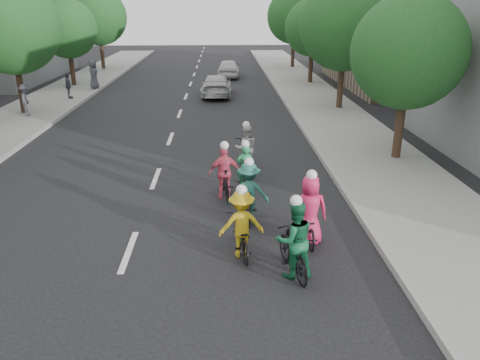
{
  "coord_description": "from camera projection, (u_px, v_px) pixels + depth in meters",
  "views": [
    {
      "loc": [
        2.27,
        -9.94,
        5.54
      ],
      "look_at": [
        2.75,
        2.09,
        1.0
      ],
      "focal_mm": 35.0,
      "sensor_mm": 36.0,
      "label": 1
    }
  ],
  "objects": [
    {
      "name": "tree_l_5",
      "position": [
        98.0,
        17.0,
        40.11
      ],
      "size": [
        4.8,
        4.8,
        6.93
      ],
      "color": "black",
      "rests_on": "ground"
    },
    {
      "name": "cyclist_4",
      "position": [
        245.0,
        172.0,
        14.66
      ],
      "size": [
        0.69,
        1.85,
        1.66
      ],
      "rotation": [
        0.0,
        0.0,
        3.04
      ],
      "color": "black",
      "rests_on": "ground"
    },
    {
      "name": "cyclist_1",
      "position": [
        294.0,
        245.0,
        9.98
      ],
      "size": [
        0.96,
        1.79,
        1.89
      ],
      "rotation": [
        0.0,
        0.0,
        3.35
      ],
      "color": "black",
      "rests_on": "ground"
    },
    {
      "name": "cyclist_0",
      "position": [
        225.0,
        177.0,
        14.07
      ],
      "size": [
        1.01,
        1.65,
        1.79
      ],
      "rotation": [
        0.0,
        0.0,
        3.28
      ],
      "color": "black",
      "rests_on": "ground"
    },
    {
      "name": "cyclist_2",
      "position": [
        241.0,
        229.0,
        10.83
      ],
      "size": [
        1.11,
        1.74,
        1.77
      ],
      "rotation": [
        0.0,
        0.0,
        3.26
      ],
      "color": "black",
      "rests_on": "ground"
    },
    {
      "name": "tree_r_0",
      "position": [
        408.0,
        52.0,
        16.26
      ],
      "size": [
        4.0,
        4.0,
        5.97
      ],
      "color": "black",
      "rests_on": "ground"
    },
    {
      "name": "tree_l_4",
      "position": [
        67.0,
        29.0,
        31.89
      ],
      "size": [
        4.0,
        4.0,
        5.97
      ],
      "color": "black",
      "rests_on": "ground"
    },
    {
      "name": "tree_r_3",
      "position": [
        294.0,
        16.0,
        41.3
      ],
      "size": [
        4.8,
        4.8,
        6.93
      ],
      "color": "black",
      "rests_on": "ground"
    },
    {
      "name": "curb_left",
      "position": [
        30.0,
        138.0,
        20.25
      ],
      "size": [
        0.18,
        80.0,
        0.18
      ],
      "primitive_type": "cube",
      "color": "#999993",
      "rests_on": "ground"
    },
    {
      "name": "follow_car_trail",
      "position": [
        229.0,
        68.0,
        37.34
      ],
      "size": [
        1.87,
        4.27,
        1.43
      ],
      "primitive_type": "imported",
      "rotation": [
        0.0,
        0.0,
        3.1
      ],
      "color": "silver",
      "rests_on": "ground"
    },
    {
      "name": "cyclist_5",
      "position": [
        249.0,
        197.0,
        12.49
      ],
      "size": [
        1.09,
        1.57,
        1.83
      ],
      "rotation": [
        0.0,
        0.0,
        3.13
      ],
      "color": "black",
      "rests_on": "ground"
    },
    {
      "name": "follow_car_lead",
      "position": [
        216.0,
        86.0,
        29.79
      ],
      "size": [
        1.91,
        4.61,
        1.33
      ],
      "primitive_type": "imported",
      "rotation": [
        0.0,
        0.0,
        3.13
      ],
      "color": "#B1B1B6",
      "rests_on": "ground"
    },
    {
      "name": "cyclist_6",
      "position": [
        246.0,
        153.0,
        16.48
      ],
      "size": [
        0.82,
        1.98,
        1.77
      ],
      "rotation": [
        0.0,
        0.0,
        3.19
      ],
      "color": "black",
      "rests_on": "ground"
    },
    {
      "name": "spectator_2",
      "position": [
        94.0,
        74.0,
        31.37
      ],
      "size": [
        0.79,
        1.04,
        1.9
      ],
      "primitive_type": "imported",
      "rotation": [
        0.0,
        0.0,
        1.79
      ],
      "color": "#43434E",
      "rests_on": "sidewalk_left"
    },
    {
      "name": "ground",
      "position": [
        129.0,
        252.0,
        11.16
      ],
      "size": [
        120.0,
        120.0,
        0.0
      ],
      "primitive_type": "plane",
      "color": "black",
      "rests_on": "ground"
    },
    {
      "name": "curb_right",
      "position": [
        307.0,
        135.0,
        20.7
      ],
      "size": [
        0.18,
        80.0,
        0.18
      ],
      "primitive_type": "cube",
      "color": "#999993",
      "rests_on": "ground"
    },
    {
      "name": "spectator_1",
      "position": [
        68.0,
        86.0,
        28.2
      ],
      "size": [
        0.64,
        0.97,
        1.54
      ],
      "primitive_type": "imported",
      "rotation": [
        0.0,
        0.0,
        1.89
      ],
      "color": "#4D4B58",
      "rests_on": "sidewalk_left"
    },
    {
      "name": "cyclist_3",
      "position": [
        309.0,
        217.0,
        11.41
      ],
      "size": [
        0.86,
        1.64,
        1.91
      ],
      "rotation": [
        0.0,
        0.0,
        3.13
      ],
      "color": "black",
      "rests_on": "ground"
    },
    {
      "name": "spectator_0",
      "position": [
        26.0,
        100.0,
        23.76
      ],
      "size": [
        0.89,
        1.19,
        1.63
      ],
      "primitive_type": "imported",
      "rotation": [
        0.0,
        0.0,
        1.87
      ],
      "color": "#474853",
      "rests_on": "sidewalk_left"
    },
    {
      "name": "tree_r_2",
      "position": [
        313.0,
        28.0,
        33.08
      ],
      "size": [
        4.0,
        4.0,
        5.97
      ],
      "color": "black",
      "rests_on": "ground"
    },
    {
      "name": "bldg_se",
      "position": [
        416.0,
        27.0,
        32.78
      ],
      "size": [
        10.0,
        14.0,
        8.0
      ],
      "primitive_type": "cube",
      "color": "gray",
      "rests_on": "ground"
    },
    {
      "name": "sidewalk_right",
      "position": [
        351.0,
        135.0,
        20.78
      ],
      "size": [
        4.0,
        80.0,
        0.15
      ],
      "primitive_type": "cube",
      "color": "gray",
      "rests_on": "ground"
    },
    {
      "name": "tree_r_1",
      "position": [
        345.0,
        25.0,
        24.48
      ],
      "size": [
        4.8,
        4.8,
        6.93
      ],
      "color": "black",
      "rests_on": "ground"
    },
    {
      "name": "tree_l_3",
      "position": [
        10.0,
        26.0,
        23.28
      ],
      "size": [
        4.8,
        4.8,
        6.93
      ],
      "color": "black",
      "rests_on": "ground"
    }
  ]
}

